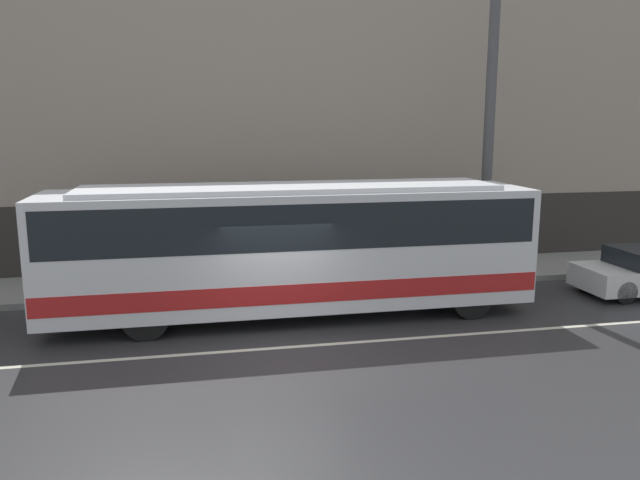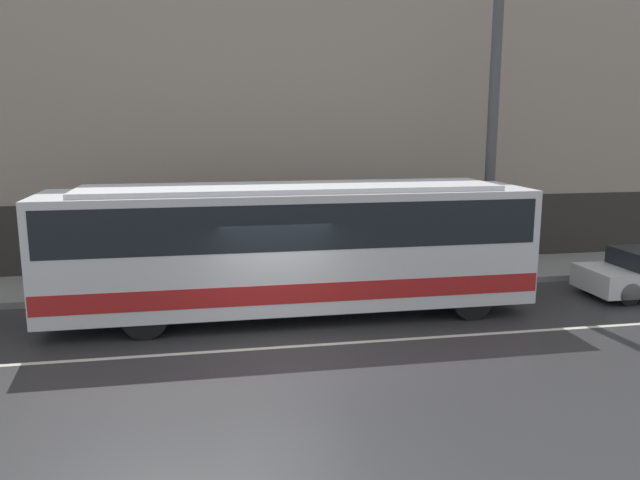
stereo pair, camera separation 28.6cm
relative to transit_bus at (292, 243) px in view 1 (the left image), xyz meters
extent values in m
plane|color=#2D2D30|center=(-0.53, -2.23, -1.83)|extent=(60.00, 60.00, 0.00)
cube|color=gray|center=(-0.53, 3.26, -1.74)|extent=(60.00, 2.98, 0.18)
cube|color=gray|center=(-0.53, 4.90, 2.76)|extent=(60.00, 0.30, 9.18)
cube|color=#2D2B28|center=(-0.53, 4.74, -0.68)|extent=(60.00, 0.06, 2.29)
cube|color=beige|center=(-0.53, -2.23, -1.83)|extent=(54.00, 0.14, 0.01)
cube|color=silver|center=(-0.01, 0.00, -0.09)|extent=(11.71, 2.56, 2.78)
cube|color=#B21E1E|center=(-0.01, 0.00, -0.93)|extent=(11.65, 2.59, 0.45)
cube|color=black|center=(-0.01, 0.00, 0.59)|extent=(11.36, 2.58, 1.06)
cube|color=orange|center=(5.80, 0.00, 1.11)|extent=(0.12, 1.92, 0.28)
cube|color=silver|center=(-0.01, 0.00, 1.36)|extent=(9.95, 2.18, 0.12)
cylinder|color=black|center=(4.25, -1.12, -1.32)|extent=(1.03, 0.28, 1.03)
cylinder|color=black|center=(4.25, 1.12, -1.32)|extent=(1.03, 0.28, 1.03)
cylinder|color=black|center=(-3.46, -1.12, -1.32)|extent=(1.03, 0.28, 1.03)
cylinder|color=black|center=(-3.46, 1.12, -1.32)|extent=(1.03, 0.28, 1.03)
cylinder|color=black|center=(8.78, -0.79, -1.53)|extent=(0.61, 0.20, 0.61)
cylinder|color=black|center=(8.78, 0.79, -1.53)|extent=(0.61, 0.20, 0.61)
cylinder|color=#4C4C4F|center=(6.37, 2.65, 2.82)|extent=(0.31, 0.31, 8.96)
cylinder|color=#333338|center=(2.25, 4.05, -1.00)|extent=(0.36, 0.36, 1.31)
sphere|color=tan|center=(2.25, 4.05, -0.23)|extent=(0.24, 0.24, 0.24)
camera|label=1|loc=(-2.33, -14.76, 2.93)|focal=35.00mm
camera|label=2|loc=(-2.05, -14.82, 2.93)|focal=35.00mm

